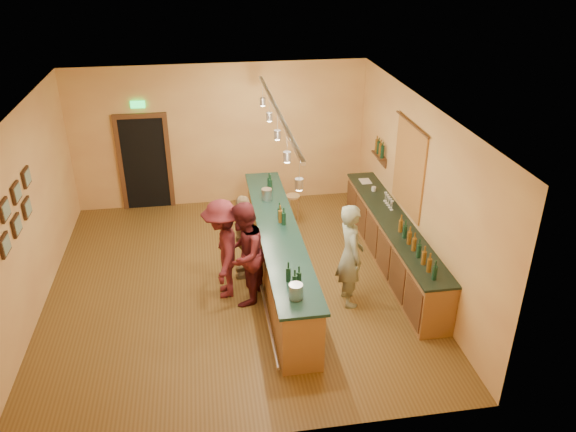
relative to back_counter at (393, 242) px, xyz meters
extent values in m
plane|color=brown|center=(-2.97, -0.18, -0.49)|extent=(7.00, 7.00, 0.00)
cube|color=silver|center=(-2.97, -0.18, 2.71)|extent=(6.50, 7.00, 0.02)
cube|color=#C8834B|center=(-2.97, 3.32, 1.11)|extent=(6.50, 0.02, 3.20)
cube|color=#C8834B|center=(-2.97, -3.68, 1.11)|extent=(6.50, 0.02, 3.20)
cube|color=#C8834B|center=(-6.22, -0.18, 1.11)|extent=(0.02, 7.00, 3.20)
cube|color=#C8834B|center=(0.28, -0.18, 1.11)|extent=(0.02, 7.00, 3.20)
cube|color=black|center=(-4.67, 3.30, 0.56)|extent=(0.95, 0.06, 2.10)
cube|color=#482D15|center=(-5.19, 3.28, 0.56)|extent=(0.10, 0.08, 2.10)
cube|color=#482D15|center=(-4.14, 3.28, 0.56)|extent=(0.10, 0.08, 2.10)
cube|color=#482D15|center=(-4.67, 3.28, 1.66)|extent=(1.15, 0.08, 0.10)
cube|color=#19E54C|center=(-4.67, 3.27, 1.91)|extent=(0.30, 0.04, 0.15)
cube|color=#9F291F|center=(0.26, 0.22, 1.36)|extent=(0.03, 1.40, 1.60)
cube|color=#482D15|center=(0.19, 1.72, 1.06)|extent=(0.16, 0.55, 0.03)
cube|color=#482D15|center=(0.26, 1.72, 0.96)|extent=(0.03, 0.55, 0.18)
cube|color=olive|center=(0.00, 0.02, -0.04)|extent=(0.55, 4.50, 0.90)
cube|color=black|center=(0.00, 0.02, 0.43)|extent=(0.60, 4.55, 0.04)
cylinder|color=silver|center=(0.00, 1.32, 0.50)|extent=(0.09, 0.09, 0.09)
cube|color=silver|center=(-0.03, 1.82, 0.46)|extent=(0.22, 0.30, 0.01)
cube|color=olive|center=(-2.18, -0.18, 0.01)|extent=(0.60, 5.00, 1.00)
cube|color=#132E27|center=(-2.18, -0.18, 0.54)|extent=(0.70, 5.10, 0.05)
cylinder|color=silver|center=(-2.54, -0.18, -0.34)|extent=(0.05, 5.00, 0.05)
cylinder|color=silver|center=(-2.23, -2.28, 0.67)|extent=(0.20, 0.20, 0.22)
cylinder|color=silver|center=(-2.23, 1.02, 0.67)|extent=(0.20, 0.20, 0.22)
cube|color=silver|center=(-2.18, -0.18, 2.65)|extent=(0.06, 4.60, 0.05)
cylinder|color=silver|center=(-2.18, -2.18, 2.46)|extent=(0.01, 0.01, 0.35)
cylinder|color=#A5A5AD|center=(-2.18, -2.18, 2.26)|extent=(0.11, 0.11, 0.14)
cylinder|color=#FFEABF|center=(-2.18, -2.18, 2.18)|extent=(0.08, 0.08, 0.02)
cylinder|color=silver|center=(-2.18, -1.18, 2.46)|extent=(0.01, 0.01, 0.35)
cylinder|color=#A5A5AD|center=(-2.18, -1.18, 2.26)|extent=(0.11, 0.11, 0.14)
cylinder|color=#FFEABF|center=(-2.18, -1.18, 2.18)|extent=(0.08, 0.08, 0.02)
cylinder|color=silver|center=(-2.18, -0.18, 2.46)|extent=(0.01, 0.01, 0.35)
cylinder|color=#A5A5AD|center=(-2.18, -0.18, 2.26)|extent=(0.11, 0.11, 0.14)
cylinder|color=#FFEABF|center=(-2.18, -0.18, 2.18)|extent=(0.08, 0.08, 0.02)
cylinder|color=silver|center=(-2.18, 0.82, 2.46)|extent=(0.01, 0.01, 0.35)
cylinder|color=#A5A5AD|center=(-2.18, 0.82, 2.26)|extent=(0.11, 0.11, 0.14)
cylinder|color=#FFEABF|center=(-2.18, 0.82, 2.18)|extent=(0.08, 0.08, 0.02)
cylinder|color=silver|center=(-2.18, 1.82, 2.46)|extent=(0.01, 0.01, 0.35)
cylinder|color=#A5A5AD|center=(-2.18, 1.82, 2.26)|extent=(0.11, 0.11, 0.14)
cylinder|color=#FFEABF|center=(-2.18, 1.82, 2.18)|extent=(0.08, 0.08, 0.02)
imported|color=gray|center=(-1.11, -1.04, 0.42)|extent=(0.47, 0.68, 1.82)
imported|color=#59191E|center=(-2.83, -0.72, 0.42)|extent=(0.96, 1.07, 1.81)
imported|color=#997A51|center=(-2.75, 0.10, 0.31)|extent=(0.46, 0.96, 1.59)
imported|color=#59191E|center=(-3.16, -0.47, 0.40)|extent=(0.71, 1.17, 1.77)
cylinder|color=#A07048|center=(-1.55, 2.02, 0.13)|extent=(0.31, 0.31, 0.04)
cylinder|color=#A07048|center=(-1.43, 2.02, -0.19)|extent=(0.04, 0.04, 0.60)
cylinder|color=#A07048|center=(-1.61, 2.12, -0.19)|extent=(0.04, 0.04, 0.60)
cylinder|color=#A07048|center=(-1.61, 1.92, -0.19)|extent=(0.04, 0.04, 0.60)
camera|label=1|loc=(-3.36, -8.70, 5.14)|focal=35.00mm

